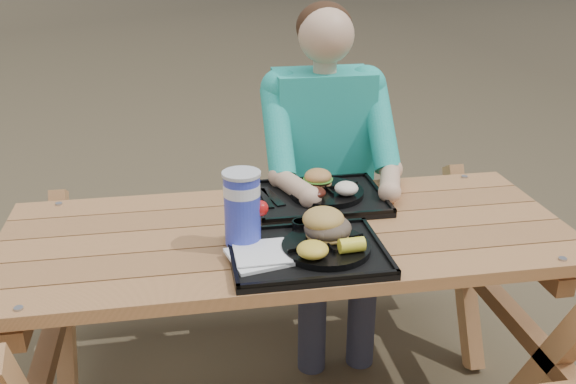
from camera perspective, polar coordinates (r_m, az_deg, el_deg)
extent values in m
cube|color=black|center=(1.88, 1.71, -5.55)|extent=(0.45, 0.35, 0.02)
cube|color=black|center=(2.25, 2.75, -0.66)|extent=(0.45, 0.35, 0.02)
cylinder|color=black|center=(1.87, 3.40, -4.94)|extent=(0.26, 0.26, 0.02)
cylinder|color=black|center=(2.25, 3.45, -0.04)|extent=(0.26, 0.26, 0.02)
cube|color=white|center=(1.83, -2.62, -5.68)|extent=(0.19, 0.19, 0.02)
cylinder|color=#1725AE|center=(1.88, -4.08, -1.57)|extent=(0.11, 0.11, 0.22)
cylinder|color=#320B05|center=(1.99, 1.18, -3.03)|extent=(0.06, 0.06, 0.03)
cylinder|color=yellow|center=(1.99, 2.83, -3.04)|extent=(0.05, 0.05, 0.03)
ellipsoid|color=yellow|center=(1.79, 2.20, -5.15)|extent=(0.09, 0.09, 0.05)
cube|color=black|center=(2.23, -1.41, -0.42)|extent=(0.07, 0.17, 0.01)
ellipsoid|color=#44150D|center=(2.18, 2.31, -0.05)|extent=(0.08, 0.08, 0.04)
ellipsoid|color=white|center=(2.21, 5.21, 0.33)|extent=(0.08, 0.08, 0.05)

